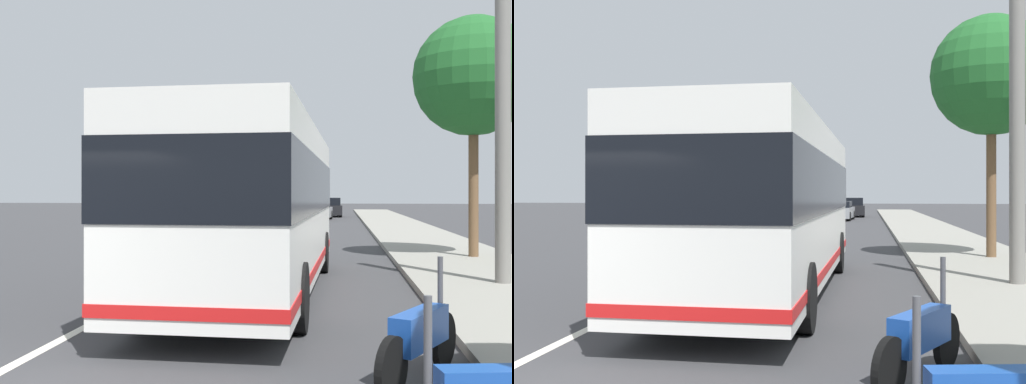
% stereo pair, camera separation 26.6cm
% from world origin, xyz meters
% --- Properties ---
extents(sidewalk_curb, '(110.00, 3.60, 0.14)m').
position_xyz_m(sidewalk_curb, '(10.00, -7.00, 0.07)').
color(sidewalk_curb, gray).
rests_on(sidewalk_curb, ground).
extents(lane_divider_line, '(110.00, 0.16, 0.01)m').
position_xyz_m(lane_divider_line, '(10.00, 0.00, 0.00)').
color(lane_divider_line, silver).
rests_on(lane_divider_line, ground).
extents(coach_bus, '(10.73, 2.70, 3.19)m').
position_xyz_m(coach_bus, '(7.34, -2.08, 1.80)').
color(coach_bus, silver).
rests_on(coach_bus, ground).
extents(motorcycle_far_end, '(1.87, 1.04, 1.26)m').
position_xyz_m(motorcycle_far_end, '(1.77, -4.53, 0.47)').
color(motorcycle_far_end, black).
rests_on(motorcycle_far_end, ground).
extents(car_ahead_same_lane, '(4.16, 1.95, 1.38)m').
position_xyz_m(car_ahead_same_lane, '(35.62, 1.80, 0.67)').
color(car_ahead_same_lane, '#2D7238').
rests_on(car_ahead_same_lane, ground).
extents(car_oncoming, '(4.59, 2.12, 1.55)m').
position_xyz_m(car_oncoming, '(47.37, -2.84, 0.74)').
color(car_oncoming, black).
rests_on(car_oncoming, ground).
extents(car_side_street, '(4.71, 2.11, 1.36)m').
position_xyz_m(car_side_street, '(40.62, -2.11, 0.65)').
color(car_side_street, gray).
rests_on(car_side_street, ground).
extents(roadside_tree_mid_block, '(3.44, 3.44, 7.05)m').
position_xyz_m(roadside_tree_mid_block, '(13.84, -7.52, 5.31)').
color(roadside_tree_mid_block, brown).
rests_on(roadside_tree_mid_block, ground).
extents(utility_pole, '(0.31, 0.31, 7.48)m').
position_xyz_m(utility_pole, '(8.43, -7.00, 3.74)').
color(utility_pole, slate).
rests_on(utility_pole, ground).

